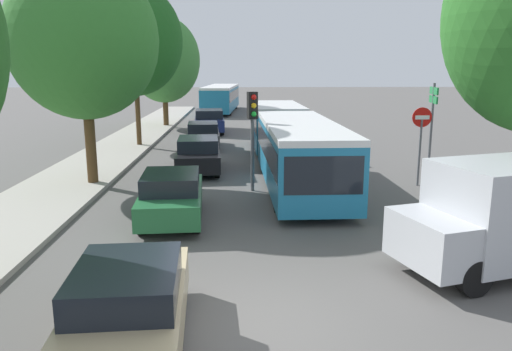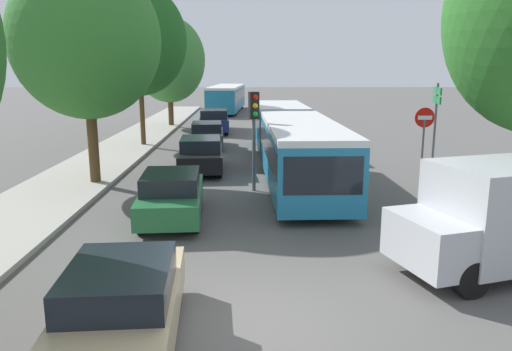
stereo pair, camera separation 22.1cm
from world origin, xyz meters
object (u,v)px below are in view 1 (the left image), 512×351
object	(u,v)px
articulated_bus	(288,137)
queued_car_graphite	(203,135)
tree_left_far	(134,40)
queued_car_green	(172,196)
queued_car_navy	(209,121)
city_bus_rear	(221,97)
tree_left_distant	(164,60)
queued_car_black	(198,154)
queued_car_tan	(129,306)
direction_sign_post	(433,110)
tree_left_mid	(82,44)
traffic_light	(253,119)
no_entry_sign	(421,134)

from	to	relation	value
articulated_bus	queued_car_graphite	xyz separation A→B (m)	(-3.94, 5.82, -0.67)
articulated_bus	tree_left_far	bearing A→B (deg)	-131.43
queued_car_green	queued_car_navy	world-z (taller)	queued_car_navy
city_bus_rear	queued_car_green	bearing A→B (deg)	-176.41
queued_car_navy	tree_left_distant	xyz separation A→B (m)	(-3.29, 3.34, 3.92)
queued_car_black	queued_car_tan	bearing A→B (deg)	176.35
queued_car_navy	direction_sign_post	distance (m)	16.28
tree_left_mid	articulated_bus	bearing A→B (deg)	19.49
articulated_bus	queued_car_black	distance (m)	3.77
queued_car_navy	tree_left_distant	bearing A→B (deg)	40.94
traffic_light	tree_left_far	xyz separation A→B (m)	(-5.82, 9.88, 3.05)
direction_sign_post	tree_left_distant	xyz separation A→B (m)	(-12.86, 16.39, 2.13)
queued_car_navy	tree_left_distant	size ratio (longest dim) A/B	0.58
queued_car_navy	tree_left_mid	bearing A→B (deg)	163.29
no_entry_sign	tree_left_distant	size ratio (longest dim) A/B	0.37
articulated_bus	traffic_light	bearing A→B (deg)	-24.61
traffic_light	city_bus_rear	bearing A→B (deg)	166.66
articulated_bus	queued_car_tan	xyz separation A→B (m)	(-3.71, -13.46, -0.68)
queued_car_tan	queued_car_green	size ratio (longest dim) A/B	0.99
queued_car_tan	tree_left_far	size ratio (longest dim) A/B	0.47
queued_car_green	queued_car_black	world-z (taller)	queued_car_black
tree_left_mid	tree_left_distant	xyz separation A→B (m)	(0.14, 18.02, -0.30)
queued_car_green	queued_car_navy	xyz separation A→B (m)	(-0.04, 18.97, 0.08)
queued_car_tan	articulated_bus	bearing A→B (deg)	-19.02
articulated_bus	queued_car_graphite	bearing A→B (deg)	-147.17
queued_car_tan	tree_left_distant	bearing A→B (deg)	3.39
direction_sign_post	tree_left_mid	distance (m)	13.32
queued_car_graphite	queued_car_navy	distance (m)	6.25
queued_car_navy	queued_car_green	bearing A→B (deg)	176.52
direction_sign_post	tree_left_distant	bearing A→B (deg)	-42.15
tree_left_mid	tree_left_far	distance (m)	8.87
direction_sign_post	queued_car_graphite	bearing A→B (deg)	-25.74
queued_car_graphite	direction_sign_post	xyz separation A→B (m)	(9.54, -6.80, 1.86)
articulated_bus	tree_left_distant	bearing A→B (deg)	-156.03
tree_left_mid	queued_car_navy	bearing A→B (deg)	76.88
articulated_bus	tree_left_far	size ratio (longest dim) A/B	1.90
no_entry_sign	tree_left_mid	xyz separation A→B (m)	(-11.83, 0.43, 3.11)
queued_car_tan	tree_left_far	xyz separation A→B (m)	(-3.68, 19.70, 4.87)
no_entry_sign	tree_left_distant	bearing A→B (deg)	-147.65
tree_left_distant	city_bus_rear	bearing A→B (deg)	73.66
articulated_bus	queued_car_tan	distance (m)	13.98
queued_car_black	direction_sign_post	size ratio (longest dim) A/B	1.15
queued_car_green	tree_left_distant	distance (m)	22.91
no_entry_sign	direction_sign_post	bearing A→B (deg)	150.59
queued_car_tan	tree_left_far	world-z (taller)	tree_left_far
queued_car_tan	queued_car_black	xyz separation A→B (m)	(0.01, 13.17, 0.03)
tree_left_far	tree_left_mid	bearing A→B (deg)	-90.00
queued_car_black	queued_car_graphite	size ratio (longest dim) A/B	1.04
queued_car_black	queued_car_graphite	xyz separation A→B (m)	(-0.23, 6.11, -0.03)
queued_car_black	queued_car_graphite	distance (m)	6.12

